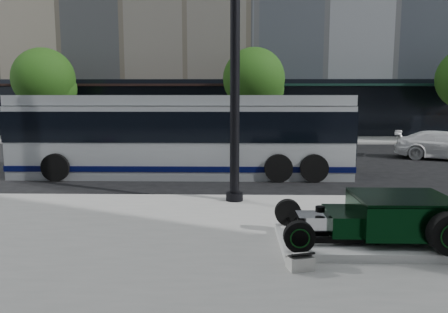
{
  "coord_description": "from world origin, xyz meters",
  "views": [
    {
      "loc": [
        -0.25,
        -14.12,
        2.93
      ],
      "look_at": [
        -0.51,
        -1.87,
        1.2
      ],
      "focal_mm": 35.0,
      "sensor_mm": 36.0,
      "label": 1
    }
  ],
  "objects_px": {
    "transit_bus": "(183,135)",
    "white_sedan": "(446,145)",
    "hot_rod": "(389,216)",
    "lamppost": "(235,54)"
  },
  "relations": [
    {
      "from": "transit_bus",
      "to": "white_sedan",
      "type": "distance_m",
      "value": 12.34
    },
    {
      "from": "hot_rod",
      "to": "white_sedan",
      "type": "distance_m",
      "value": 13.86
    },
    {
      "from": "hot_rod",
      "to": "lamppost",
      "type": "distance_m",
      "value": 5.59
    },
    {
      "from": "lamppost",
      "to": "hot_rod",
      "type": "bearing_deg",
      "value": -50.56
    },
    {
      "from": "transit_bus",
      "to": "white_sedan",
      "type": "xyz_separation_m",
      "value": [
        11.6,
        4.14,
        -0.84
      ]
    },
    {
      "from": "lamppost",
      "to": "white_sedan",
      "type": "bearing_deg",
      "value": 41.45
    },
    {
      "from": "lamppost",
      "to": "transit_bus",
      "type": "distance_m",
      "value": 5.42
    },
    {
      "from": "hot_rod",
      "to": "white_sedan",
      "type": "bearing_deg",
      "value": 60.49
    },
    {
      "from": "hot_rod",
      "to": "white_sedan",
      "type": "relative_size",
      "value": 0.73
    },
    {
      "from": "hot_rod",
      "to": "lamppost",
      "type": "relative_size",
      "value": 0.39
    }
  ]
}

